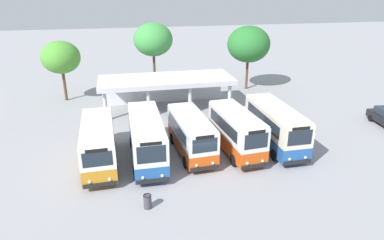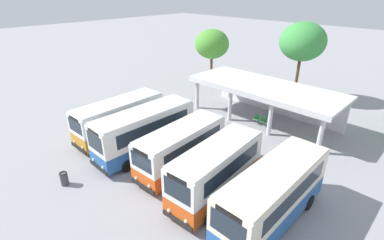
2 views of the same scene
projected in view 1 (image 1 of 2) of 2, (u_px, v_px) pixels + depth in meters
name	position (u px, v px, depth m)	size (l,w,h in m)	color
ground_plane	(198.00, 169.00, 24.73)	(180.00, 180.00, 0.00)	#939399
city_bus_nearest_orange	(98.00, 143.00, 24.78)	(2.59, 7.72, 3.18)	black
city_bus_second_in_row	(146.00, 137.00, 25.36)	(2.40, 8.02, 3.42)	black
city_bus_middle_cream	(191.00, 133.00, 26.45)	(2.64, 7.13, 3.11)	black
city_bus_fourth_amber	(236.00, 130.00, 26.63)	(2.69, 7.02, 3.35)	black
city_bus_fifth_blue	(275.00, 125.00, 27.65)	(2.40, 7.89, 3.38)	black
terminal_canopy	(165.00, 83.00, 36.44)	(13.88, 5.51, 3.40)	silver
waiting_chair_end_by_column	(170.00, 107.00, 35.73)	(0.45, 0.45, 0.86)	slate
waiting_chair_second_from_end	(176.00, 106.00, 35.93)	(0.45, 0.45, 0.86)	slate
waiting_chair_middle_seat	(182.00, 106.00, 35.99)	(0.45, 0.45, 0.86)	slate
roadside_tree_behind_canopy	(153.00, 40.00, 41.30)	(4.72, 4.72, 8.28)	brown
roadside_tree_east_of_canopy	(249.00, 44.00, 41.84)	(5.22, 5.22, 7.87)	brown
roadside_tree_west_of_canopy	(61.00, 57.00, 37.76)	(4.23, 4.23, 6.76)	brown
litter_bin_apron	(148.00, 201.00, 20.27)	(0.49, 0.49, 0.90)	#3F3F47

